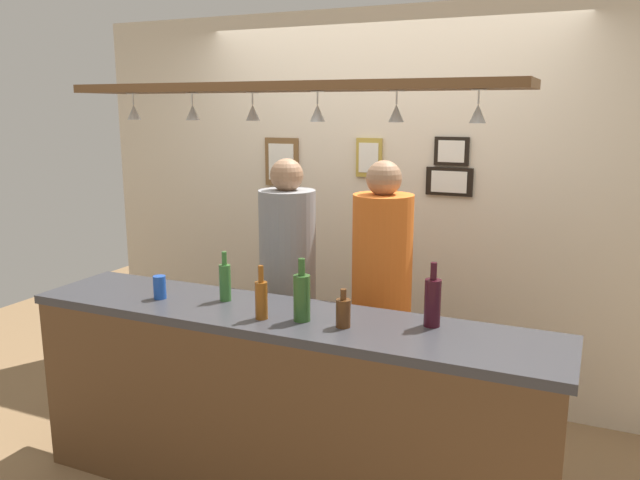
{
  "coord_description": "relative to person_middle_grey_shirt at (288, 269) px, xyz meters",
  "views": [
    {
      "loc": [
        1.36,
        -2.93,
        1.96
      ],
      "look_at": [
        0.0,
        0.1,
        1.26
      ],
      "focal_mm": 35.2,
      "sensor_mm": 36.0,
      "label": 1
    }
  ],
  "objects": [
    {
      "name": "ground_plane",
      "position": [
        0.32,
        -0.34,
        -1.01
      ],
      "size": [
        8.0,
        8.0,
        0.0
      ],
      "primitive_type": "plane",
      "color": "olive"
    },
    {
      "name": "back_wall",
      "position": [
        0.32,
        0.76,
        0.29
      ],
      "size": [
        4.4,
        0.06,
        2.6
      ],
      "primitive_type": "cube",
      "color": "beige",
      "rests_on": "ground_plane"
    },
    {
      "name": "bar_counter",
      "position": [
        0.32,
        -0.84,
        -0.34
      ],
      "size": [
        2.7,
        0.55,
        0.98
      ],
      "color": "#38383D",
      "rests_on": "ground_plane"
    },
    {
      "name": "overhead_glass_rack",
      "position": [
        0.32,
        -0.64,
        1.05
      ],
      "size": [
        2.2,
        0.36,
        0.04
      ],
      "primitive_type": "cube",
      "color": "brown"
    },
    {
      "name": "hanging_wineglass_far_left",
      "position": [
        -0.56,
        -0.64,
        0.94
      ],
      "size": [
        0.07,
        0.07,
        0.13
      ],
      "color": "silver",
      "rests_on": "overhead_glass_rack"
    },
    {
      "name": "hanging_wineglass_left",
      "position": [
        -0.19,
        -0.64,
        0.94
      ],
      "size": [
        0.07,
        0.07,
        0.13
      ],
      "color": "silver",
      "rests_on": "overhead_glass_rack"
    },
    {
      "name": "hanging_wineglass_center_left",
      "position": [
        0.14,
        -0.61,
        0.94
      ],
      "size": [
        0.07,
        0.07,
        0.13
      ],
      "color": "silver",
      "rests_on": "overhead_glass_rack"
    },
    {
      "name": "hanging_wineglass_center",
      "position": [
        0.51,
        -0.69,
        0.94
      ],
      "size": [
        0.07,
        0.07,
        0.13
      ],
      "color": "silver",
      "rests_on": "overhead_glass_rack"
    },
    {
      "name": "hanging_wineglass_center_right",
      "position": [
        0.86,
        -0.64,
        0.94
      ],
      "size": [
        0.07,
        0.07,
        0.13
      ],
      "color": "silver",
      "rests_on": "overhead_glass_rack"
    },
    {
      "name": "hanging_wineglass_right",
      "position": [
        1.21,
        -0.68,
        0.94
      ],
      "size": [
        0.07,
        0.07,
        0.13
      ],
      "color": "silver",
      "rests_on": "overhead_glass_rack"
    },
    {
      "name": "person_middle_grey_shirt",
      "position": [
        0.0,
        0.0,
        0.0
      ],
      "size": [
        0.34,
        0.34,
        1.67
      ],
      "color": "#2D334C",
      "rests_on": "ground_plane"
    },
    {
      "name": "person_right_orange_shirt",
      "position": [
        0.6,
        -0.0,
        0.01
      ],
      "size": [
        0.34,
        0.34,
        1.68
      ],
      "color": "#2D334C",
      "rests_on": "ground_plane"
    },
    {
      "name": "bottle_beer_amber_tall",
      "position": [
        0.27,
        -0.8,
        0.07
      ],
      "size": [
        0.06,
        0.06,
        0.26
      ],
      "color": "brown",
      "rests_on": "bar_counter"
    },
    {
      "name": "bottle_wine_dark_red",
      "position": [
        1.03,
        -0.57,
        0.09
      ],
      "size": [
        0.08,
        0.08,
        0.3
      ],
      "color": "#380F19",
      "rests_on": "bar_counter"
    },
    {
      "name": "bottle_beer_green_import",
      "position": [
        -0.04,
        -0.62,
        0.08
      ],
      "size": [
        0.06,
        0.06,
        0.26
      ],
      "color": "#336B2D",
      "rests_on": "bar_counter"
    },
    {
      "name": "bottle_beer_brown_stubby",
      "position": [
        0.66,
        -0.75,
        0.04
      ],
      "size": [
        0.07,
        0.07,
        0.18
      ],
      "color": "#512D14",
      "rests_on": "bar_counter"
    },
    {
      "name": "bottle_champagne_green",
      "position": [
        0.45,
        -0.74,
        0.09
      ],
      "size": [
        0.08,
        0.08,
        0.3
      ],
      "color": "#2D5623",
      "rests_on": "bar_counter"
    },
    {
      "name": "drink_can",
      "position": [
        -0.38,
        -0.73,
        0.03
      ],
      "size": [
        0.07,
        0.07,
        0.12
      ],
      "primitive_type": "cylinder",
      "color": "#1E4CB2",
      "rests_on": "bar_counter"
    },
    {
      "name": "picture_frame_crest",
      "position": [
        0.25,
        0.71,
        0.63
      ],
      "size": [
        0.18,
        0.02,
        0.26
      ],
      "color": "#B29338",
      "rests_on": "back_wall"
    },
    {
      "name": "picture_frame_lower_pair",
      "position": [
        0.8,
        0.71,
        0.49
      ],
      "size": [
        0.3,
        0.02,
        0.18
      ],
      "color": "black",
      "rests_on": "back_wall"
    },
    {
      "name": "picture_frame_upper_small",
      "position": [
        0.81,
        0.71,
        0.68
      ],
      "size": [
        0.22,
        0.02,
        0.18
      ],
      "color": "black",
      "rests_on": "back_wall"
    },
    {
      "name": "picture_frame_caricature",
      "position": [
        -0.41,
        0.71,
        0.57
      ],
      "size": [
        0.26,
        0.02,
        0.34
      ],
      "color": "brown",
      "rests_on": "back_wall"
    }
  ]
}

